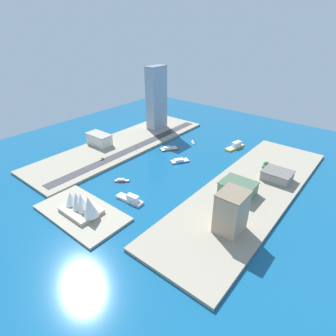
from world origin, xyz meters
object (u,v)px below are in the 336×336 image
at_px(hotel_broad_white, 99,139).
at_px(traffic_light_waterfront, 136,147).
at_px(tugboat_red, 122,180).
at_px(barge_flat_brown, 169,148).
at_px(ferry_white_commuter, 130,199).
at_px(catamaran_blue, 180,161).
at_px(sailboat_small_white, 193,142).
at_px(taxi_yellow_cab, 102,159).
at_px(terminal_long_green, 238,188).
at_px(ferry_yellow_fast, 235,146).
at_px(tower_tall_glass, 156,98).
at_px(opera_landmark, 81,204).
at_px(van_white, 173,131).
at_px(carpark_squat_concrete, 277,175).
at_px(apartment_midrise_tan, 231,212).

height_order(hotel_broad_white, traffic_light_waterfront, hotel_broad_white).
relative_size(tugboat_red, barge_flat_brown, 0.56).
bearing_deg(ferry_white_commuter, catamaran_blue, -82.08).
height_order(ferry_white_commuter, barge_flat_brown, ferry_white_commuter).
height_order(sailboat_small_white, taxi_yellow_cab, sailboat_small_white).
relative_size(catamaran_blue, terminal_long_green, 0.74).
height_order(ferry_yellow_fast, tower_tall_glass, tower_tall_glass).
bearing_deg(opera_landmark, barge_flat_brown, -79.85).
bearing_deg(van_white, carpark_squat_concrete, 166.74).
bearing_deg(terminal_long_green, tower_tall_glass, -26.27).
height_order(terminal_long_green, carpark_squat_concrete, terminal_long_green).
xyz_separation_m(tugboat_red, opera_landmark, (-13.55, 54.36, 8.89)).
bearing_deg(carpark_squat_concrete, tower_tall_glass, -11.08).
bearing_deg(ferry_yellow_fast, catamaran_blue, 67.42).
distance_m(carpark_squat_concrete, opera_landmark, 179.32).
relative_size(tugboat_red, traffic_light_waterfront, 1.94).
bearing_deg(apartment_midrise_tan, tugboat_red, 0.29).
distance_m(tower_tall_glass, carpark_squat_concrete, 190.00).
xyz_separation_m(hotel_broad_white, opera_landmark, (-96.48, 94.63, 0.61)).
xyz_separation_m(apartment_midrise_tan, van_white, (154.13, -129.12, -15.17)).
distance_m(sailboat_small_white, ferry_white_commuter, 140.95).
xyz_separation_m(ferry_white_commuter, hotel_broad_white, (113.15, -57.76, 7.04)).
xyz_separation_m(sailboat_small_white, taxi_yellow_cab, (47.52, 105.16, 2.48)).
xyz_separation_m(tower_tall_glass, taxi_yellow_cab, (-20.16, 113.85, -40.58)).
bearing_deg(sailboat_small_white, traffic_light_waterfront, 61.14).
bearing_deg(hotel_broad_white, carpark_squat_concrete, -165.09).
bearing_deg(hotel_broad_white, sailboat_small_white, -136.15).
height_order(ferry_yellow_fast, terminal_long_green, terminal_long_green).
bearing_deg(taxi_yellow_cab, ferry_yellow_fast, -127.26).
xyz_separation_m(terminal_long_green, traffic_light_waterfront, (132.69, -8.06, -1.29)).
bearing_deg(sailboat_small_white, terminal_long_green, 143.20).
xyz_separation_m(carpark_squat_concrete, opera_landmark, (101.99, 147.46, 2.79)).
distance_m(tugboat_red, hotel_broad_white, 92.56).
xyz_separation_m(ferry_white_commuter, barge_flat_brown, (41.81, -103.54, -1.20)).
relative_size(catamaran_blue, ferry_white_commuter, 0.76).
relative_size(sailboat_small_white, tower_tall_glass, 0.15).
relative_size(terminal_long_green, opera_landmark, 0.74).
height_order(carpark_squat_concrete, van_white, carpark_squat_concrete).
relative_size(apartment_midrise_tan, opera_landmark, 0.82).
bearing_deg(tugboat_red, ferry_white_commuter, 149.94).
height_order(ferry_yellow_fast, opera_landmark, opera_landmark).
bearing_deg(van_white, opera_landmark, 106.16).
bearing_deg(tower_tall_glass, barge_flat_brown, 142.46).
distance_m(ferry_yellow_fast, barge_flat_brown, 81.23).
bearing_deg(apartment_midrise_tan, catamaran_blue, -35.20).
distance_m(van_white, traffic_light_waterfront, 74.26).
height_order(sailboat_small_white, hotel_broad_white, hotel_broad_white).
bearing_deg(opera_landmark, ferry_yellow_fast, -100.13).
bearing_deg(ferry_yellow_fast, ferry_white_commuter, 83.45).
bearing_deg(traffic_light_waterfront, opera_landmark, 113.94).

